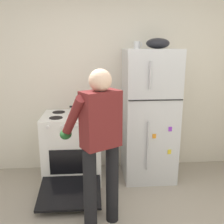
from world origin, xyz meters
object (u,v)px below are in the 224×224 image
Objects in this scene: stove_range at (73,148)px; coffee_mug at (137,45)px; person_cook at (99,136)px; refrigerator at (149,115)px; mixing_bowl at (158,43)px; red_pot at (83,110)px.

stove_range is 1.62m from coffee_mug.
person_cook is at bearing -70.82° from stove_range.
person_cook is (0.34, -0.98, 0.51)m from stove_range.
refrigerator is at bearing -15.83° from coffee_mug.
mixing_bowl is (0.08, 0.00, 0.95)m from refrigerator.
person_cook is at bearing -116.73° from coffee_mug.
coffee_mug is (0.71, 0.10, 0.82)m from red_pot.
stove_range is 10.86× the size of coffee_mug.
refrigerator is 1.45× the size of stove_range.
stove_range is 4.08× the size of mixing_bowl.
mixing_bowl is at bearing 0.22° from refrigerator.
stove_range is (-1.05, -0.02, -0.43)m from refrigerator.
refrigerator is at bearing -179.78° from mixing_bowl.
person_cook is at bearing -128.20° from mixing_bowl.
red_pot is (-0.18, 0.95, 0.03)m from person_cook.
stove_range is 0.76× the size of person_cook.
coffee_mug reaches higher than person_cook.
red_pot is at bearing -11.37° from stove_range.
mixing_bowl reaches higher than person_cook.
red_pot is 1.28m from mixing_bowl.
mixing_bowl reaches higher than refrigerator.
mixing_bowl is (0.26, -0.05, 0.02)m from coffee_mug.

